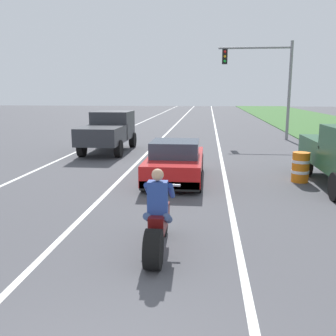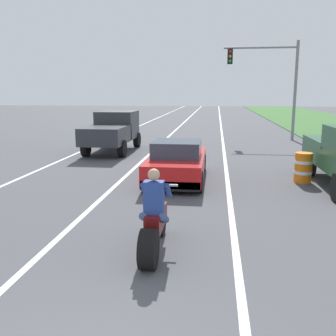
{
  "view_description": "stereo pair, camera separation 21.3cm",
  "coord_description": "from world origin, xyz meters",
  "px_view_note": "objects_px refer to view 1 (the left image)",
  "views": [
    {
      "loc": [
        1.16,
        -2.54,
        2.96
      ],
      "look_at": [
        0.14,
        7.21,
        1.0
      ],
      "focal_mm": 40.69,
      "sensor_mm": 36.0,
      "label": 1
    },
    {
      "loc": [
        1.37,
        -2.51,
        2.96
      ],
      "look_at": [
        0.14,
        7.21,
        1.0
      ],
      "focal_mm": 40.69,
      "sensor_mm": 36.0,
      "label": 2
    }
  ],
  "objects_px": {
    "motorcycle_with_rider": "(158,224)",
    "pickup_truck_left_lane_dark_grey": "(109,130)",
    "sports_car_red": "(175,162)",
    "construction_barrel_nearest": "(301,167)",
    "traffic_light_mast_near": "(267,75)"
  },
  "relations": [
    {
      "from": "traffic_light_mast_near",
      "to": "construction_barrel_nearest",
      "type": "distance_m",
      "value": 12.22
    },
    {
      "from": "pickup_truck_left_lane_dark_grey",
      "to": "traffic_light_mast_near",
      "type": "xyz_separation_m",
      "value": [
        8.52,
        5.94,
        2.88
      ]
    },
    {
      "from": "sports_car_red",
      "to": "pickup_truck_left_lane_dark_grey",
      "type": "height_order",
      "value": "pickup_truck_left_lane_dark_grey"
    },
    {
      "from": "construction_barrel_nearest",
      "to": "motorcycle_with_rider",
      "type": "bearing_deg",
      "value": -122.5
    },
    {
      "from": "sports_car_red",
      "to": "construction_barrel_nearest",
      "type": "bearing_deg",
      "value": 2.31
    },
    {
      "from": "pickup_truck_left_lane_dark_grey",
      "to": "motorcycle_with_rider",
      "type": "bearing_deg",
      "value": -71.34
    },
    {
      "from": "traffic_light_mast_near",
      "to": "construction_barrel_nearest",
      "type": "height_order",
      "value": "traffic_light_mast_near"
    },
    {
      "from": "motorcycle_with_rider",
      "to": "sports_car_red",
      "type": "height_order",
      "value": "motorcycle_with_rider"
    },
    {
      "from": "motorcycle_with_rider",
      "to": "pickup_truck_left_lane_dark_grey",
      "type": "xyz_separation_m",
      "value": [
        -4.06,
        12.01,
        0.51
      ]
    },
    {
      "from": "sports_car_red",
      "to": "traffic_light_mast_near",
      "type": "height_order",
      "value": "traffic_light_mast_near"
    },
    {
      "from": "motorcycle_with_rider",
      "to": "traffic_light_mast_near",
      "type": "distance_m",
      "value": 18.81
    },
    {
      "from": "pickup_truck_left_lane_dark_grey",
      "to": "construction_barrel_nearest",
      "type": "height_order",
      "value": "pickup_truck_left_lane_dark_grey"
    },
    {
      "from": "sports_car_red",
      "to": "construction_barrel_nearest",
      "type": "distance_m",
      "value": 4.18
    },
    {
      "from": "motorcycle_with_rider",
      "to": "pickup_truck_left_lane_dark_grey",
      "type": "distance_m",
      "value": 12.69
    },
    {
      "from": "sports_car_red",
      "to": "traffic_light_mast_near",
      "type": "bearing_deg",
      "value": 68.58
    }
  ]
}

